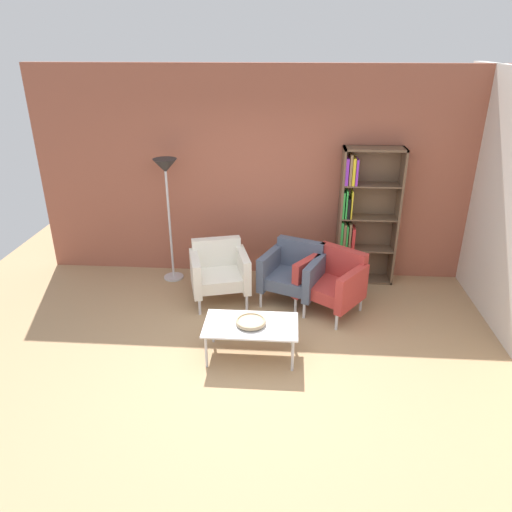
% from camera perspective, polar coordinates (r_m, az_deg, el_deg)
% --- Properties ---
extents(ground_plane, '(8.32, 8.32, 0.00)m').
position_cam_1_polar(ground_plane, '(5.10, -0.58, -13.72)').
color(ground_plane, tan).
extents(brick_back_panel, '(6.40, 0.12, 2.90)m').
position_cam_1_polar(brick_back_panel, '(6.70, 1.10, 9.62)').
color(brick_back_panel, '#9E5642').
rests_on(brick_back_panel, ground_plane).
extents(bookshelf_tall, '(0.80, 0.30, 1.90)m').
position_cam_1_polar(bookshelf_tall, '(6.71, 12.46, 4.49)').
color(bookshelf_tall, brown).
rests_on(bookshelf_tall, ground_plane).
extents(coffee_table_low, '(1.00, 0.56, 0.40)m').
position_cam_1_polar(coffee_table_low, '(5.13, -0.62, -8.46)').
color(coffee_table_low, silver).
rests_on(coffee_table_low, ground_plane).
extents(decorative_bowl, '(0.32, 0.32, 0.05)m').
position_cam_1_polar(decorative_bowl, '(5.09, -0.62, -7.83)').
color(decorative_bowl, tan).
rests_on(decorative_bowl, coffee_table_low).
extents(armchair_corner_red, '(0.90, 0.87, 0.78)m').
position_cam_1_polar(armchair_corner_red, '(6.20, 4.53, -1.90)').
color(armchair_corner_red, '#4C566B').
rests_on(armchair_corner_red, ground_plane).
extents(armchair_near_window, '(0.86, 0.82, 0.78)m').
position_cam_1_polar(armchair_near_window, '(6.24, -4.44, -1.75)').
color(armchair_near_window, white).
rests_on(armchair_near_window, ground_plane).
extents(armchair_spare_guest, '(0.95, 0.93, 0.78)m').
position_cam_1_polar(armchair_spare_guest, '(6.04, 9.14, -2.93)').
color(armchair_spare_guest, '#B73833').
rests_on(armchair_spare_guest, ground_plane).
extents(floor_lamp_torchiere, '(0.32, 0.32, 1.74)m').
position_cam_1_polar(floor_lamp_torchiere, '(6.54, -10.68, 8.84)').
color(floor_lamp_torchiere, silver).
rests_on(floor_lamp_torchiere, ground_plane).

